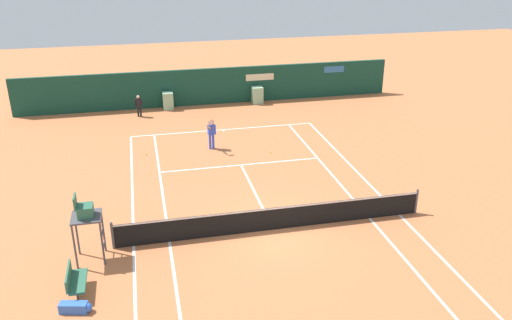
# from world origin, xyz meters

# --- Properties ---
(ground_plane) EXTENTS (80.00, 80.00, 0.01)m
(ground_plane) POSITION_xyz_m (-0.00, 0.58, 0.00)
(ground_plane) COLOR #C67042
(tennis_net) EXTENTS (12.10, 0.10, 1.07)m
(tennis_net) POSITION_xyz_m (0.00, 0.00, 0.51)
(tennis_net) COLOR #4C4C51
(tennis_net) RESTS_ON ground_plane
(sponsor_back_wall) EXTENTS (25.00, 1.02, 2.43)m
(sponsor_back_wall) POSITION_xyz_m (0.03, 16.96, 1.17)
(sponsor_back_wall) COLOR #144233
(sponsor_back_wall) RESTS_ON ground_plane
(umpire_chair) EXTENTS (1.00, 1.00, 2.53)m
(umpire_chair) POSITION_xyz_m (-6.75, -0.56, 1.73)
(umpire_chair) COLOR #47474C
(umpire_chair) RESTS_ON ground_plane
(player_bench) EXTENTS (0.54, 1.32, 0.88)m
(player_bench) POSITION_xyz_m (-7.11, -2.42, 0.51)
(player_bench) COLOR #38383D
(player_bench) RESTS_ON ground_plane
(equipment_bag) EXTENTS (0.99, 0.49, 0.32)m
(equipment_bag) POSITION_xyz_m (-7.01, -3.38, 0.16)
(equipment_bag) COLOR blue
(equipment_bag) RESTS_ON ground_plane
(player_on_baseline) EXTENTS (0.51, 0.77, 1.82)m
(player_on_baseline) POSITION_xyz_m (-1.09, 8.88, 0.96)
(player_on_baseline) COLOR blue
(player_on_baseline) RESTS_ON ground_plane
(ball_kid_left_post) EXTENTS (0.46, 0.22, 1.38)m
(ball_kid_left_post) POSITION_xyz_m (-4.72, 15.28, 0.80)
(ball_kid_left_post) COLOR black
(ball_kid_left_post) RESTS_ON ground_plane
(tennis_ball_by_sideline) EXTENTS (0.07, 0.07, 0.07)m
(tennis_ball_by_sideline) POSITION_xyz_m (-4.55, 8.81, 0.03)
(tennis_ball_by_sideline) COLOR #CCE033
(tennis_ball_by_sideline) RESTS_ON ground_plane
(tennis_ball_near_service_line) EXTENTS (0.07, 0.07, 0.07)m
(tennis_ball_near_service_line) POSITION_xyz_m (1.81, 7.61, 0.03)
(tennis_ball_near_service_line) COLOR #CCE033
(tennis_ball_near_service_line) RESTS_ON ground_plane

